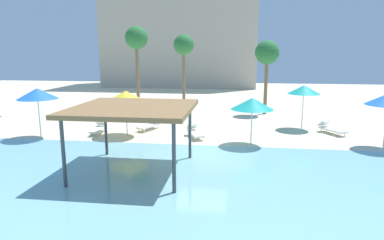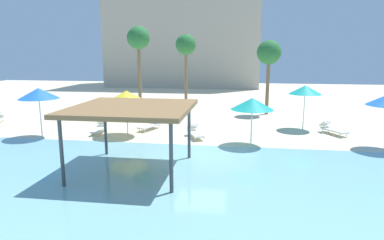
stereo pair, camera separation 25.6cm
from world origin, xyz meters
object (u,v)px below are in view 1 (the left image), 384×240
object	(u,v)px
beach_umbrella_teal_0	(252,104)
beach_umbrella_yellow_1	(126,96)
shade_pavilion	(133,110)
lounge_chair_2	(195,132)
beach_umbrella_blue_2	(37,94)
palm_tree_1	(184,46)
lounge_chair_3	(150,125)
lounge_chair_0	(99,128)
lounge_chair_5	(331,128)
palm_tree_0	(267,54)
beach_umbrella_teal_3	(304,90)
palm_tree_2	(136,40)

from	to	relation	value
beach_umbrella_teal_0	beach_umbrella_yellow_1	xyz separation A→B (m)	(-7.28, 1.13, 0.12)
shade_pavilion	beach_umbrella_yellow_1	world-z (taller)	shade_pavilion
beach_umbrella_teal_0	lounge_chair_2	distance (m)	3.95
beach_umbrella_blue_2	lounge_chair_2	world-z (taller)	beach_umbrella_blue_2
lounge_chair_2	palm_tree_1	bearing A→B (deg)	168.73
shade_pavilion	palm_tree_1	world-z (taller)	palm_tree_1
beach_umbrella_blue_2	lounge_chair_3	distance (m)	6.88
lounge_chair_0	lounge_chair_2	xyz separation A→B (m)	(6.03, -0.30, 0.00)
beach_umbrella_yellow_1	lounge_chair_5	bearing A→B (deg)	10.14
beach_umbrella_yellow_1	lounge_chair_2	size ratio (longest dim) A/B	1.37
beach_umbrella_teal_0	lounge_chair_0	world-z (taller)	beach_umbrella_teal_0
lounge_chair_0	lounge_chair_5	size ratio (longest dim) A/B	1.01
lounge_chair_2	palm_tree_0	distance (m)	10.62
beach_umbrella_blue_2	beach_umbrella_teal_3	xyz separation A→B (m)	(15.56, 4.44, -0.02)
lounge_chair_2	palm_tree_2	xyz separation A→B (m)	(-5.98, 8.84, 5.58)
palm_tree_0	palm_tree_1	size ratio (longest dim) A/B	0.89
beach_umbrella_teal_0	lounge_chair_0	distance (m)	9.57
beach_umbrella_teal_0	palm_tree_1	distance (m)	15.33
lounge_chair_0	lounge_chair_2	world-z (taller)	same
shade_pavilion	palm_tree_1	size ratio (longest dim) A/B	0.73
palm_tree_2	lounge_chair_2	bearing A→B (deg)	-55.91
beach_umbrella_teal_3	palm_tree_0	distance (m)	6.06
beach_umbrella_teal_0	lounge_chair_5	distance (m)	6.29
lounge_chair_5	beach_umbrella_teal_0	bearing A→B (deg)	-85.90
beach_umbrella_yellow_1	lounge_chair_5	xyz separation A→B (m)	(12.26, 2.19, -2.04)
shade_pavilion	lounge_chair_5	size ratio (longest dim) A/B	2.45
beach_umbrella_teal_3	palm_tree_1	size ratio (longest dim) A/B	0.44
beach_umbrella_yellow_1	palm_tree_0	bearing A→B (deg)	44.38
shade_pavilion	lounge_chair_3	xyz separation A→B (m)	(-1.36, 7.77, -2.29)
shade_pavilion	beach_umbrella_yellow_1	xyz separation A→B (m)	(-2.31, 5.98, -0.25)
lounge_chair_3	palm_tree_0	size ratio (longest dim) A/B	0.34
beach_umbrella_yellow_1	palm_tree_1	xyz separation A→B (m)	(1.47, 12.69, 3.08)
beach_umbrella_blue_2	lounge_chair_2	distance (m)	9.28
beach_umbrella_teal_3	palm_tree_0	xyz separation A→B (m)	(-1.97, 5.29, 2.21)
beach_umbrella_blue_2	lounge_chair_5	distance (m)	17.57
beach_umbrella_yellow_1	beach_umbrella_teal_3	world-z (taller)	beach_umbrella_teal_3
beach_umbrella_teal_3	palm_tree_2	distance (m)	14.25
beach_umbrella_blue_2	lounge_chair_2	xyz separation A→B (m)	(8.91, 1.29, -2.26)
lounge_chair_5	palm_tree_2	xyz separation A→B (m)	(-14.18, 6.78, 5.58)
beach_umbrella_blue_2	palm_tree_0	xyz separation A→B (m)	(13.59, 9.72, 2.19)
beach_umbrella_teal_3	lounge_chair_3	distance (m)	10.13
palm_tree_0	palm_tree_2	bearing A→B (deg)	177.82
beach_umbrella_yellow_1	beach_umbrella_blue_2	size ratio (longest dim) A/B	0.93
palm_tree_1	palm_tree_2	world-z (taller)	palm_tree_2
lounge_chair_2	palm_tree_2	world-z (taller)	palm_tree_2
beach_umbrella_teal_0	lounge_chair_0	bearing A→B (deg)	170.44
palm_tree_2	beach_umbrella_teal_3	bearing A→B (deg)	-24.25
shade_pavilion	palm_tree_0	bearing A→B (deg)	66.12
beach_umbrella_teal_0	beach_umbrella_blue_2	bearing A→B (deg)	-179.86
palm_tree_2	lounge_chair_0	bearing A→B (deg)	-90.33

